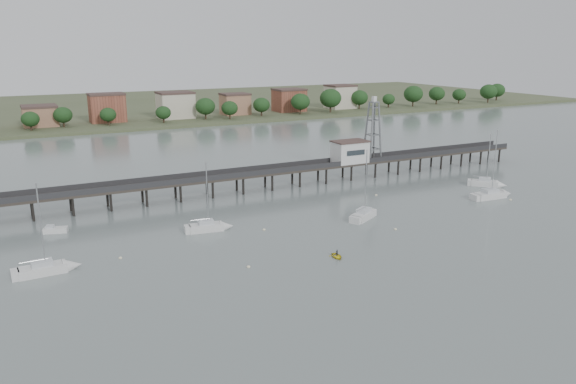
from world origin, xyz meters
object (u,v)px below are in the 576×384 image
object	(u,v)px
pier	(254,174)
lattice_tower	(373,131)
white_tender	(55,230)
sailboat_e	(490,184)
sailboat_d	(496,195)
sailboat_b	(213,227)
sailboat_c	(367,214)
sailboat_a	(53,268)
yellow_dinghy	(337,257)

from	to	relation	value
pier	lattice_tower	size ratio (longest dim) A/B	9.68
white_tender	sailboat_e	bearing A→B (deg)	10.71
sailboat_d	white_tender	xyz separation A→B (m)	(-85.58, 18.04, -0.16)
pier	sailboat_e	bearing A→B (deg)	-23.15
pier	sailboat_b	size ratio (longest dim) A/B	11.64
sailboat_c	sailboat_e	distance (m)	39.20
pier	sailboat_e	xyz separation A→B (m)	(49.46, -21.14, -3.15)
sailboat_a	sailboat_e	xyz separation A→B (m)	(93.73, 8.06, 0.01)
lattice_tower	sailboat_b	bearing A→B (deg)	-155.95
lattice_tower	sailboat_c	distance (m)	36.13
sailboat_b	yellow_dinghy	size ratio (longest dim) A/B	4.79
lattice_tower	white_tender	world-z (taller)	lattice_tower
lattice_tower	sailboat_a	bearing A→B (deg)	-158.92
sailboat_c	sailboat_e	size ratio (longest dim) A/B	1.07
pier	sailboat_e	size ratio (longest dim) A/B	11.69
pier	yellow_dinghy	world-z (taller)	pier
lattice_tower	sailboat_e	distance (m)	29.65
sailboat_e	white_tender	size ratio (longest dim) A/B	3.03
white_tender	yellow_dinghy	world-z (taller)	white_tender
sailboat_a	white_tender	size ratio (longest dim) A/B	3.31
sailboat_c	sailboat_b	world-z (taller)	sailboat_c
lattice_tower	sailboat_b	size ratio (longest dim) A/B	1.20
white_tender	yellow_dinghy	size ratio (longest dim) A/B	1.57
yellow_dinghy	sailboat_a	bearing A→B (deg)	168.62
pier	white_tender	world-z (taller)	pier
sailboat_b	sailboat_e	size ratio (longest dim) A/B	1.00
sailboat_e	yellow_dinghy	size ratio (longest dim) A/B	4.77
sailboat_b	white_tender	world-z (taller)	sailboat_b
lattice_tower	pier	bearing A→B (deg)	-180.00
white_tender	yellow_dinghy	distance (m)	49.13
lattice_tower	yellow_dinghy	distance (m)	57.43
white_tender	lattice_tower	bearing A→B (deg)	25.43
sailboat_e	white_tender	bearing A→B (deg)	-140.55
sailboat_d	yellow_dinghy	size ratio (longest dim) A/B	5.75
pier	sailboat_d	size ratio (longest dim) A/B	9.69
sailboat_c	sailboat_b	distance (m)	29.05
sailboat_a	sailboat_e	bearing A→B (deg)	2.17
pier	sailboat_d	xyz separation A→B (m)	(43.22, -28.68, -3.16)
white_tender	sailboat_b	bearing A→B (deg)	-7.35
sailboat_d	sailboat_a	xyz separation A→B (m)	(-87.49, -0.53, 0.01)
lattice_tower	sailboat_e	size ratio (longest dim) A/B	1.21
pier	sailboat_e	distance (m)	53.88
pier	sailboat_c	bearing A→B (deg)	-68.69
sailboat_d	yellow_dinghy	world-z (taller)	sailboat_d
sailboat_b	white_tender	size ratio (longest dim) A/B	3.05
sailboat_e	sailboat_d	bearing A→B (deg)	-83.64
sailboat_c	white_tender	xyz separation A→B (m)	(-53.17, 17.08, -0.17)
sailboat_c	sailboat_e	bearing A→B (deg)	-19.92
sailboat_c	sailboat_b	bearing A→B (deg)	138.96
yellow_dinghy	sailboat_d	bearing A→B (deg)	23.97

